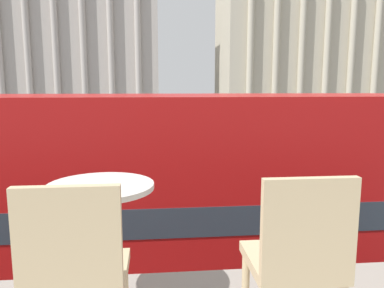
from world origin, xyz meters
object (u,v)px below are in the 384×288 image
Objects in this scene: cafe_chair_1 at (297,258)px; plaza_building_right at (308,44)px; traffic_light_near at (189,158)px; plaza_building_left at (65,34)px; cafe_dining_table at (102,218)px; traffic_light_mid at (173,123)px; pedestrian_blue at (43,175)px; double_decker_bus at (123,208)px; cafe_chair_0 at (77,272)px; pedestrian_red at (25,147)px.

plaza_building_right is (23.49, 57.10, 7.29)m from cafe_chair_1.
plaza_building_left is at bearing 106.56° from traffic_light_near.
plaza_building_right is (24.43, 56.55, 7.27)m from cafe_dining_table.
traffic_light_mid is 6.88m from pedestrian_blue.
traffic_light_mid is at bearing 91.31° from traffic_light_near.
pedestrian_blue is (-4.16, 9.48, -1.57)m from double_decker_bus.
plaza_building_right reaches higher than pedestrian_blue.
cafe_chair_0 is 0.22× the size of traffic_light_mid.
traffic_light_near is (-23.06, -46.86, -8.83)m from plaza_building_right.
cafe_chair_0 and cafe_chair_1 have the same top height.
pedestrian_red is at bearing 118.98° from cafe_chair_1.
cafe_chair_1 is (0.95, 0.03, 0.00)m from cafe_chair_0.
pedestrian_red is 8.01m from pedestrian_blue.
double_decker_bus reaches higher than traffic_light_near.
cafe_chair_1 is 0.56× the size of pedestrian_red.
double_decker_bus is at bearing 93.65° from cafe_dining_table.
plaza_building_left is 53.22m from traffic_light_near.
cafe_dining_table is at bearing 55.54° from pedestrian_blue.
cafe_chair_0 is 10.48m from traffic_light_near.
pedestrian_blue is (-28.86, -42.75, -10.22)m from plaza_building_right.
plaza_building_left is 48.26m from pedestrian_blue.
traffic_light_mid is 2.56× the size of pedestrian_red.
cafe_chair_0 is at bearing -92.02° from cafe_dining_table.
plaza_building_right is 17.69× the size of pedestrian_blue.
double_decker_bus is at bearing 111.41° from cafe_chair_1.
plaza_building_right is at bearing 59.36° from traffic_light_mid.
cafe_chair_0 is (-0.02, -0.59, -0.02)m from cafe_dining_table.
double_decker_bus is 14.46× the size of cafe_dining_table.
cafe_dining_table is at bearing -93.94° from traffic_light_mid.
double_decker_bus is 11.60× the size of cafe_chair_0.
cafe_chair_0 is at bearing -170.54° from cafe_chair_1.
plaza_building_left is at bearing 97.18° from double_decker_bus.
traffic_light_mid is (1.19, 17.32, -1.14)m from cafe_dining_table.
cafe_chair_0 reaches higher than cafe_dining_table.
traffic_light_mid is at bearing 159.74° from pedestrian_blue.
plaza_building_left is at bearing 109.12° from traffic_light_mid.
cafe_dining_table is 0.02× the size of plaza_building_left.
traffic_light_mid is at bearing 77.31° from double_decker_bus.
double_decker_bus is 5.62m from traffic_light_near.
cafe_dining_table is 17.40m from traffic_light_mid.
pedestrian_red is at bearing 156.48° from traffic_light_mid.
cafe_dining_table is at bearing -113.36° from plaza_building_right.
plaza_building_right reaches higher than cafe_chair_0.
double_decker_bus is 6.65× the size of pedestrian_blue.
cafe_chair_0 is 0.03× the size of plaza_building_left.
cafe_dining_table is (0.28, -4.32, 1.38)m from double_decker_bus.
traffic_light_mid is (14.70, -42.40, -9.96)m from plaza_building_left.
double_decker_bus is 5.10m from cafe_chair_0.
plaza_building_left reaches higher than cafe_chair_0.
double_decker_bus reaches higher than cafe_dining_table.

